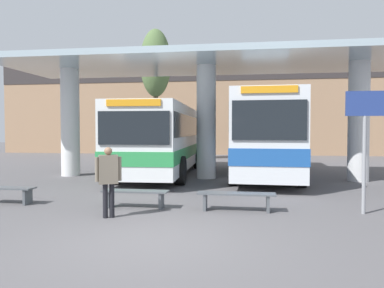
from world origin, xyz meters
name	(u,v)px	position (x,y,z in m)	size (l,w,h in m)	color
ground_plane	(153,240)	(0.00, 0.00, 0.00)	(100.00, 100.00, 0.00)	#565456
townhouse_backdrop	(227,98)	(0.00, 24.48, 4.69)	(40.00, 0.58, 8.05)	#9E7A5B
station_canopy	(206,80)	(0.00, 9.00, 4.16)	(17.20, 5.73, 4.99)	silver
transit_bus_left_bay	(163,137)	(-2.09, 10.01, 1.72)	(3.11, 10.40, 3.06)	white
transit_bus_center_bay	(266,133)	(2.53, 10.20, 1.91)	(2.95, 10.38, 3.43)	silver
waiting_bench_near_pillar	(135,195)	(-1.17, 2.72, 0.34)	(1.74, 0.44, 0.46)	#4C5156
waiting_bench_mid_platform	(236,197)	(1.46, 2.72, 0.35)	(1.96, 0.44, 0.46)	#4C5156
waiting_bench_far_platform	(7,192)	(-4.86, 2.72, 0.34)	(1.56, 0.44, 0.46)	#4C5156
info_sign_platform	(365,127)	(4.53, 2.86, 2.12)	(0.90, 0.09, 2.98)	gray
pedestrian_waiting	(108,175)	(-1.45, 1.56, 1.00)	(0.58, 0.40, 1.64)	black
poplar_tree_behind_left	(156,65)	(-4.28, 17.38, 6.34)	(2.02, 2.02, 8.66)	brown
parked_car_street	(145,144)	(-5.94, 20.60, 1.00)	(4.56, 2.03, 2.08)	silver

